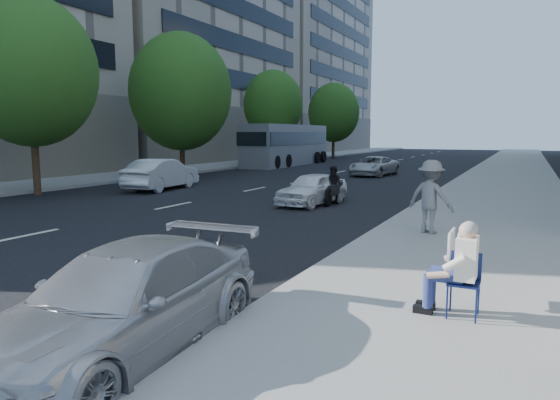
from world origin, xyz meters
The scene contains 16 objects.
ground centered at (0.00, 0.00, 0.00)m, with size 160.00×160.00×0.00m, color black.
near_sidewalk centered at (4.00, 20.00, 0.07)m, with size 5.00×120.00×0.15m, color gray.
far_sidewalk centered at (-16.75, 20.00, 0.07)m, with size 4.50×120.00×0.15m, color gray.
far_bldg_north centered at (-30.00, 62.00, 14.00)m, with size 22.00×28.00×28.00m, color #C0AB90.
tree_far_b centered at (-13.70, 8.00, 5.13)m, with size 5.40×5.40×8.24m.
tree_far_c centered at (-13.70, 18.00, 5.02)m, with size 6.00×6.00×8.47m.
tree_far_d centered at (-13.70, 30.00, 4.89)m, with size 4.80×4.80×7.65m.
tree_far_e centered at (-13.70, 44.00, 4.78)m, with size 5.40×5.40×7.89m.
seated_protester centered at (4.09, 0.60, 0.87)m, with size 0.83×1.12×1.31m.
jogger centered at (2.80, 6.22, 1.05)m, with size 1.17×0.67×1.81m, color slate.
parked_sedan centered at (0.71, -2.00, 0.63)m, with size 1.76×4.33×1.26m, color #A5A8AD.
white_sedan_near centered at (-2.13, 10.50, 0.59)m, with size 1.40×3.47×1.18m, color white.
white_sedan_mid centered at (-10.35, 12.03, 0.72)m, with size 1.52×4.35×1.43m, color silver.
white_sedan_far centered at (-3.61, 24.00, 0.59)m, with size 1.96×4.26×1.18m, color silver.
motorcycle centered at (-1.44, 10.98, 0.64)m, with size 0.74×2.05×1.42m.
bus centered at (-12.97, 31.11, 1.64)m, with size 2.90×12.11×3.30m.
Camera 1 is at (4.86, -6.28, 2.59)m, focal length 32.00 mm.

